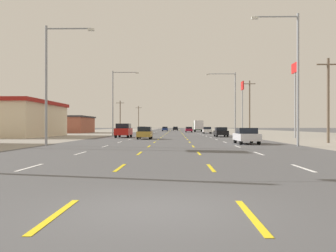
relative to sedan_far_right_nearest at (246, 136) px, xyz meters
The scene contains 27 objects.
ground_plane 40.31m from the sedan_far_right_nearest, 99.68° to the left, with size 572.00×572.00×0.00m, color #4C4C4F.
lot_apron_left 50.72m from the sedan_far_right_nearest, 128.44° to the left, with size 28.00×440.00×0.01m, color gray.
lot_apron_right 43.61m from the sedan_far_right_nearest, 65.66° to the left, with size 28.00×440.00×0.01m, color gray.
lane_markings 78.53m from the sedan_far_right_nearest, 94.95° to the left, with size 10.64×227.60×0.01m.
signal_span_wire 21.04m from the sedan_far_right_nearest, 109.45° to the right, with size 27.12×0.52×9.79m.
sedan_far_right_nearest is the anchor object (origin of this frame).
hatchback_inner_left_near 15.88m from the sedan_far_right_nearest, 130.38° to the left, with size 1.72×3.90×1.54m.
suv_far_left_mid 23.03m from the sedan_far_right_nearest, 126.96° to the left, with size 1.98×4.90×1.98m.
sedan_far_right_midfar 21.91m from the sedan_far_right_nearest, 89.07° to the left, with size 1.80×4.50×1.46m.
hatchback_far_left_far 48.23m from the sedan_far_right_nearest, 106.55° to the left, with size 1.72×3.90×1.54m.
sedan_far_right_farther 47.81m from the sedan_far_right_nearest, 89.48° to the left, with size 1.80×4.50×1.46m.
sedan_inner_right_farthest 63.99m from the sedan_far_right_nearest, 92.72° to the left, with size 1.80×4.50×1.46m.
box_truck_far_right_distant_a 71.77m from the sedan_far_right_nearest, 90.01° to the left, with size 2.40×7.20×3.23m.
sedan_inner_left_distant_b 85.99m from the sedan_far_right_nearest, 96.71° to the left, with size 1.80×4.50×1.46m.
sedan_center_turn_distant_c 98.40m from the sedan_far_right_nearest, 93.90° to the left, with size 1.80×4.50×1.46m.
storefront_left_row_1 38.26m from the sedan_far_right_nearest, 144.35° to the left, with size 11.18×18.48×5.46m.
storefront_left_row_2 64.85m from the sedan_far_right_nearest, 121.06° to the left, with size 11.76×14.89×4.08m.
pole_sign_right_row_1 20.35m from the sedan_far_right_nearest, 59.45° to the left, with size 0.24×2.63×10.19m.
pole_sign_right_row_2 46.45m from the sedan_far_right_nearest, 80.25° to the left, with size 0.24×2.39×11.16m.
streetlight_left_row_0 17.67m from the sedan_far_right_nearest, 166.86° to the right, with size 4.02×0.26×9.78m.
streetlight_right_row_0 7.23m from the sedan_far_right_nearest, 51.82° to the right, with size 3.80×0.26×10.63m.
streetlight_left_row_1 32.36m from the sedan_far_right_nearest, 121.17° to the left, with size 4.42×0.26×10.82m.
streetlight_right_row_1 27.96m from the sedan_far_right_nearest, 84.00° to the left, with size 4.88×0.26×10.51m.
utility_pole_right_row_0 9.19m from the sedan_far_right_nearest, 14.54° to the left, with size 2.20×0.26×8.14m.
utility_pole_right_row_1 36.72m from the sedan_far_right_nearest, 78.29° to the left, with size 2.20×0.26×10.17m.
utility_pole_left_row_2 68.87m from the sedan_far_right_nearest, 108.27° to the left, with size 2.20×0.26×8.50m.
utility_pole_left_row_3 101.81m from the sedan_far_right_nearest, 101.42° to the left, with size 2.20×0.26×8.94m.
Camera 1 is at (0.42, -7.04, 1.60)m, focal length 39.16 mm.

